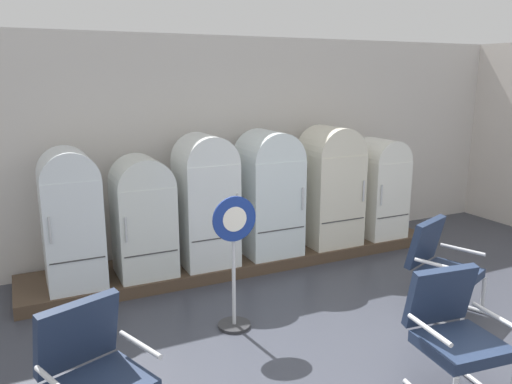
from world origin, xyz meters
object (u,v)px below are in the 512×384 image
(armchair_left, at_px, (93,369))
(refrigerator_1, at_px, (143,213))
(refrigerator_2, at_px, (206,196))
(refrigerator_4, at_px, (330,182))
(refrigerator_5, at_px, (380,185))
(armchair_center, at_px, (453,328))
(refrigerator_0, at_px, (71,214))
(sign_stand, at_px, (234,268))
(armchair_right, at_px, (440,263))
(refrigerator_3, at_px, (269,189))

(armchair_left, bearing_deg, refrigerator_1, 69.20)
(refrigerator_2, xyz_separation_m, refrigerator_4, (1.78, 0.00, 0.00))
(armchair_left, bearing_deg, refrigerator_5, 29.52)
(armchair_center, bearing_deg, refrigerator_5, 60.00)
(refrigerator_4, relative_size, armchair_left, 1.66)
(refrigerator_0, bearing_deg, armchair_center, -52.20)
(sign_stand, bearing_deg, refrigerator_0, 131.98)
(refrigerator_5, bearing_deg, armchair_center, -120.00)
(refrigerator_0, xyz_separation_m, refrigerator_1, (0.77, -0.03, -0.07))
(refrigerator_2, relative_size, refrigerator_5, 1.14)
(armchair_right, xyz_separation_m, armchair_center, (-0.93, -1.05, 0.00))
(armchair_right, relative_size, sign_stand, 0.73)
(refrigerator_0, bearing_deg, armchair_right, -31.32)
(refrigerator_2, relative_size, armchair_right, 1.64)
(refrigerator_4, distance_m, armchair_left, 4.27)
(refrigerator_0, relative_size, refrigerator_4, 0.94)
(armchair_right, height_order, sign_stand, sign_stand)
(refrigerator_2, bearing_deg, refrigerator_5, -0.20)
(refrigerator_5, distance_m, armchair_center, 3.54)
(refrigerator_4, distance_m, refrigerator_5, 0.84)
(refrigerator_0, height_order, refrigerator_4, refrigerator_4)
(refrigerator_1, relative_size, refrigerator_5, 0.99)
(refrigerator_1, bearing_deg, armchair_right, -37.94)
(refrigerator_4, bearing_deg, refrigerator_2, -179.93)
(refrigerator_0, bearing_deg, refrigerator_4, -0.19)
(refrigerator_2, bearing_deg, refrigerator_4, 0.07)
(armchair_left, bearing_deg, sign_stand, 35.42)
(refrigerator_5, relative_size, sign_stand, 1.06)
(refrigerator_2, xyz_separation_m, refrigerator_5, (2.61, -0.01, -0.10))
(refrigerator_0, relative_size, armchair_left, 1.56)
(sign_stand, bearing_deg, armchair_left, -144.58)
(refrigerator_0, xyz_separation_m, refrigerator_5, (4.14, -0.02, -0.06))
(refrigerator_0, bearing_deg, refrigerator_2, -0.49)
(armchair_right, bearing_deg, refrigerator_2, 131.70)
(refrigerator_2, height_order, refrigerator_5, refrigerator_2)
(refrigerator_2, xyz_separation_m, armchair_center, (0.85, -3.06, -0.45))
(sign_stand, bearing_deg, armchair_center, -56.27)
(refrigerator_5, xyz_separation_m, armchair_center, (-1.76, -3.05, -0.35))
(armchair_right, bearing_deg, sign_stand, 163.86)
(refrigerator_0, xyz_separation_m, refrigerator_4, (3.31, -0.01, 0.04))
(refrigerator_1, relative_size, sign_stand, 1.05)
(armchair_left, height_order, armchair_right, same)
(refrigerator_0, xyz_separation_m, sign_stand, (1.29, -1.43, -0.33))
(refrigerator_1, distance_m, armchair_center, 3.46)
(refrigerator_5, bearing_deg, refrigerator_0, 179.69)
(refrigerator_3, relative_size, armchair_left, 1.64)
(refrigerator_5, bearing_deg, sign_stand, -153.75)
(refrigerator_2, distance_m, refrigerator_5, 2.62)
(refrigerator_0, height_order, refrigerator_3, refrigerator_3)
(refrigerator_5, relative_size, armchair_center, 1.44)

